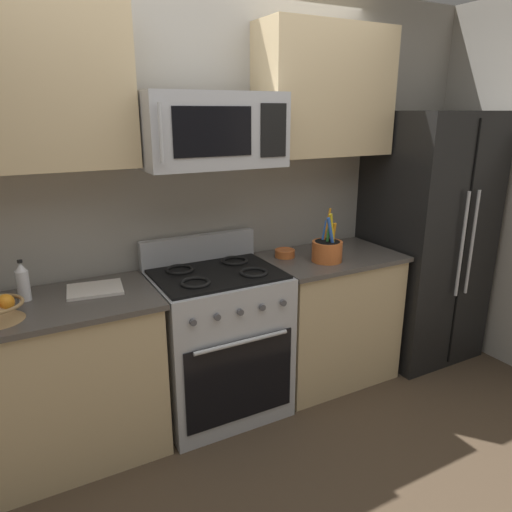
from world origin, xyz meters
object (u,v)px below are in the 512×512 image
at_px(range_oven, 218,341).
at_px(refrigerator, 425,238).
at_px(prep_bowl, 285,253).
at_px(microwave, 211,130).
at_px(cutting_board, 95,289).
at_px(bottle_vinegar, 23,282).
at_px(utensil_crock, 327,250).

bearing_deg(range_oven, refrigerator, -0.58).
bearing_deg(prep_bowl, refrigerator, -6.34).
distance_m(microwave, cutting_board, 1.07).
xyz_separation_m(microwave, prep_bowl, (0.55, 0.09, -0.80)).
relative_size(microwave, bottle_vinegar, 3.62).
bearing_deg(refrigerator, range_oven, 179.42).
bearing_deg(refrigerator, cutting_board, 177.90).
distance_m(utensil_crock, cutting_board, 1.43).
height_order(microwave, utensil_crock, microwave).
bearing_deg(microwave, refrigerator, -1.47).
bearing_deg(cutting_board, bottle_vinegar, 174.45).
distance_m(range_oven, bottle_vinegar, 1.16).
relative_size(refrigerator, cutting_board, 6.45).
relative_size(microwave, prep_bowl, 5.77).
distance_m(refrigerator, utensil_crock, 0.97).
bearing_deg(microwave, range_oven, -89.98).
bearing_deg(bottle_vinegar, cutting_board, -5.55).
height_order(microwave, prep_bowl, microwave).
xyz_separation_m(microwave, bottle_vinegar, (-1.02, 0.08, -0.73)).
distance_m(refrigerator, microwave, 1.89).
bearing_deg(utensil_crock, range_oven, 172.73).
bearing_deg(prep_bowl, microwave, -171.13).
xyz_separation_m(range_oven, prep_bowl, (0.55, 0.11, 0.46)).
height_order(refrigerator, microwave, microwave).
height_order(range_oven, cutting_board, range_oven).
relative_size(cutting_board, bottle_vinegar, 1.33).
bearing_deg(range_oven, microwave, 90.02).
xyz_separation_m(utensil_crock, prep_bowl, (-0.19, 0.21, -0.05)).
relative_size(refrigerator, bottle_vinegar, 8.54).
height_order(refrigerator, prep_bowl, refrigerator).
bearing_deg(prep_bowl, cutting_board, -178.07).
bearing_deg(prep_bowl, bottle_vinegar, -179.69).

